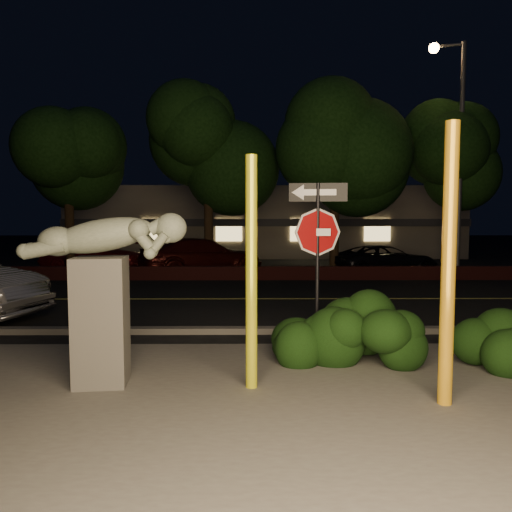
# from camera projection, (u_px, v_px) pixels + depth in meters

# --- Properties ---
(ground) EXTENTS (90.00, 90.00, 0.00)m
(ground) POSITION_uv_depth(u_px,v_px,m) (274.00, 285.00, 17.01)
(ground) COLOR black
(ground) RESTS_ON ground
(patio) EXTENTS (14.00, 6.00, 0.02)m
(patio) POSITION_uv_depth(u_px,v_px,m) (313.00, 407.00, 6.04)
(patio) COLOR #4C4944
(patio) RESTS_ON ground
(road) EXTENTS (80.00, 8.00, 0.01)m
(road) POSITION_uv_depth(u_px,v_px,m) (279.00, 299.00, 14.02)
(road) COLOR black
(road) RESTS_ON ground
(lane_marking) EXTENTS (80.00, 0.12, 0.00)m
(lane_marking) POSITION_uv_depth(u_px,v_px,m) (279.00, 299.00, 14.02)
(lane_marking) COLOR #B4B248
(lane_marking) RESTS_ON road
(curb) EXTENTS (80.00, 0.25, 0.12)m
(curb) POSITION_uv_depth(u_px,v_px,m) (289.00, 330.00, 9.92)
(curb) COLOR #4C4944
(curb) RESTS_ON ground
(brick_wall) EXTENTS (40.00, 0.35, 0.50)m
(brick_wall) POSITION_uv_depth(u_px,v_px,m) (272.00, 273.00, 18.28)
(brick_wall) COLOR #401514
(brick_wall) RESTS_ON ground
(parking_lot) EXTENTS (40.00, 12.00, 0.01)m
(parking_lot) POSITION_uv_depth(u_px,v_px,m) (268.00, 265.00, 23.98)
(parking_lot) COLOR black
(parking_lot) RESTS_ON ground
(building) EXTENTS (22.00, 10.20, 4.00)m
(building) POSITION_uv_depth(u_px,v_px,m) (264.00, 222.00, 31.79)
(building) COLOR #6D6257
(building) RESTS_ON ground
(tree_far_a) EXTENTS (4.60, 4.60, 7.43)m
(tree_far_a) POSITION_uv_depth(u_px,v_px,m) (67.00, 139.00, 19.52)
(tree_far_a) COLOR black
(tree_far_a) RESTS_ON ground
(tree_far_b) EXTENTS (5.20, 5.20, 8.41)m
(tree_far_b) POSITION_uv_depth(u_px,v_px,m) (208.00, 122.00, 19.70)
(tree_far_b) COLOR black
(tree_far_b) RESTS_ON ground
(tree_far_c) EXTENTS (4.80, 4.80, 7.84)m
(tree_far_c) POSITION_uv_depth(u_px,v_px,m) (336.00, 130.00, 19.37)
(tree_far_c) COLOR black
(tree_far_c) RESTS_ON ground
(tree_far_d) EXTENTS (4.40, 4.40, 7.42)m
(tree_far_d) POSITION_uv_depth(u_px,v_px,m) (458.00, 139.00, 19.92)
(tree_far_d) COLOR black
(tree_far_d) RESTS_ON ground
(yellow_pole_left) EXTENTS (0.16, 0.16, 3.13)m
(yellow_pole_left) POSITION_uv_depth(u_px,v_px,m) (251.00, 274.00, 6.62)
(yellow_pole_left) COLOR yellow
(yellow_pole_left) RESTS_ON ground
(yellow_pole_right) EXTENTS (0.17, 0.17, 3.45)m
(yellow_pole_right) POSITION_uv_depth(u_px,v_px,m) (448.00, 266.00, 6.01)
(yellow_pole_right) COLOR gold
(yellow_pole_right) RESTS_ON ground
(signpost) EXTENTS (0.97, 0.16, 2.88)m
(signpost) POSITION_uv_depth(u_px,v_px,m) (318.00, 233.00, 8.41)
(signpost) COLOR black
(signpost) RESTS_ON ground
(sculpture) EXTENTS (2.22, 0.81, 2.37)m
(sculpture) POSITION_uv_depth(u_px,v_px,m) (103.00, 280.00, 6.80)
(sculpture) COLOR #4C4944
(sculpture) RESTS_ON ground
(hedge_center) EXTENTS (2.19, 1.38, 1.06)m
(hedge_center) POSITION_uv_depth(u_px,v_px,m) (326.00, 328.00, 8.02)
(hedge_center) COLOR black
(hedge_center) RESTS_ON ground
(hedge_right) EXTENTS (2.15, 1.65, 1.25)m
(hedge_right) POSITION_uv_depth(u_px,v_px,m) (370.00, 325.00, 7.82)
(hedge_right) COLOR black
(hedge_right) RESTS_ON ground
(hedge_far_right) EXTENTS (1.58, 1.14, 1.01)m
(hedge_far_right) POSITION_uv_depth(u_px,v_px,m) (503.00, 336.00, 7.56)
(hedge_far_right) COLOR black
(hedge_far_right) RESTS_ON ground
(streetlight) EXTENTS (1.29, 0.62, 8.90)m
(streetlight) POSITION_uv_depth(u_px,v_px,m) (456.00, 138.00, 18.92)
(streetlight) COLOR #4B4B50
(streetlight) RESTS_ON ground
(parked_car_red) EXTENTS (4.60, 2.39, 1.49)m
(parked_car_red) POSITION_uv_depth(u_px,v_px,m) (94.00, 254.00, 21.13)
(parked_car_red) COLOR maroon
(parked_car_red) RESTS_ON ground
(parked_car_darkred) EXTENTS (5.42, 3.98, 1.46)m
(parked_car_darkred) POSITION_uv_depth(u_px,v_px,m) (202.00, 256.00, 19.99)
(parked_car_darkred) COLOR #380B09
(parked_car_darkred) RESTS_ON ground
(parked_car_dark) EXTENTS (4.62, 3.02, 1.18)m
(parked_car_dark) POSITION_uv_depth(u_px,v_px,m) (385.00, 260.00, 19.96)
(parked_car_dark) COLOR black
(parked_car_dark) RESTS_ON ground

